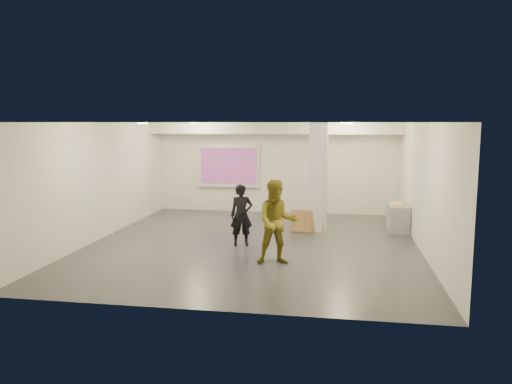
% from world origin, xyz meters
% --- Properties ---
extents(floor, '(8.00, 9.00, 0.01)m').
position_xyz_m(floor, '(0.00, 0.00, 0.00)').
color(floor, '#383A40').
rests_on(floor, ground).
extents(ceiling, '(8.00, 9.00, 0.01)m').
position_xyz_m(ceiling, '(0.00, 0.00, 3.00)').
color(ceiling, silver).
rests_on(ceiling, floor).
extents(wall_back, '(8.00, 0.01, 3.00)m').
position_xyz_m(wall_back, '(0.00, 4.50, 1.50)').
color(wall_back, silver).
rests_on(wall_back, floor).
extents(wall_front, '(8.00, 0.01, 3.00)m').
position_xyz_m(wall_front, '(0.00, -4.50, 1.50)').
color(wall_front, silver).
rests_on(wall_front, floor).
extents(wall_left, '(0.01, 9.00, 3.00)m').
position_xyz_m(wall_left, '(-4.00, 0.00, 1.50)').
color(wall_left, silver).
rests_on(wall_left, floor).
extents(wall_right, '(0.01, 9.00, 3.00)m').
position_xyz_m(wall_right, '(4.00, 0.00, 1.50)').
color(wall_right, silver).
rests_on(wall_right, floor).
extents(soffit_band, '(8.00, 1.10, 0.36)m').
position_xyz_m(soffit_band, '(0.00, 3.95, 2.82)').
color(soffit_band, silver).
rests_on(soffit_band, ceiling).
extents(downlight_nw, '(0.22, 0.22, 0.02)m').
position_xyz_m(downlight_nw, '(-2.20, 2.50, 2.98)').
color(downlight_nw, '#FFFB8D').
rests_on(downlight_nw, ceiling).
extents(downlight_ne, '(0.22, 0.22, 0.02)m').
position_xyz_m(downlight_ne, '(2.20, 2.50, 2.98)').
color(downlight_ne, '#FFFB8D').
rests_on(downlight_ne, ceiling).
extents(downlight_sw, '(0.22, 0.22, 0.02)m').
position_xyz_m(downlight_sw, '(-2.20, -1.50, 2.98)').
color(downlight_sw, '#FFFB8D').
rests_on(downlight_sw, ceiling).
extents(downlight_se, '(0.22, 0.22, 0.02)m').
position_xyz_m(downlight_se, '(2.20, -1.50, 2.98)').
color(downlight_se, '#FFFB8D').
rests_on(downlight_se, ceiling).
extents(column, '(0.52, 0.52, 3.00)m').
position_xyz_m(column, '(1.50, 1.80, 1.50)').
color(column, silver).
rests_on(column, floor).
extents(projection_screen, '(2.10, 0.13, 1.42)m').
position_xyz_m(projection_screen, '(-1.60, 4.45, 1.53)').
color(projection_screen, silver).
rests_on(projection_screen, wall_back).
extents(credenza, '(0.55, 1.29, 0.75)m').
position_xyz_m(credenza, '(3.72, 2.22, 0.37)').
color(credenza, gray).
rests_on(credenza, floor).
extents(papers_stack, '(0.29, 0.33, 0.02)m').
position_xyz_m(papers_stack, '(3.68, 2.22, 0.76)').
color(papers_stack, white).
rests_on(papers_stack, credenza).
extents(postit_pad, '(0.24, 0.31, 0.03)m').
position_xyz_m(postit_pad, '(3.66, 2.05, 0.76)').
color(postit_pad, yellow).
rests_on(postit_pad, credenza).
extents(cardboard_back, '(0.55, 0.22, 0.60)m').
position_xyz_m(cardboard_back, '(1.42, 1.58, 0.30)').
color(cardboard_back, '#9E6D40').
rests_on(cardboard_back, floor).
extents(cardboard_front, '(0.56, 0.23, 0.60)m').
position_xyz_m(cardboard_front, '(1.06, 1.57, 0.30)').
color(cardboard_front, '#9E6D40').
rests_on(cardboard_front, floor).
extents(woman, '(0.63, 0.51, 1.51)m').
position_xyz_m(woman, '(-0.26, -0.20, 0.75)').
color(woman, black).
rests_on(woman, floor).
extents(man, '(1.00, 0.85, 1.81)m').
position_xyz_m(man, '(0.79, -1.63, 0.90)').
color(man, olive).
rests_on(man, floor).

